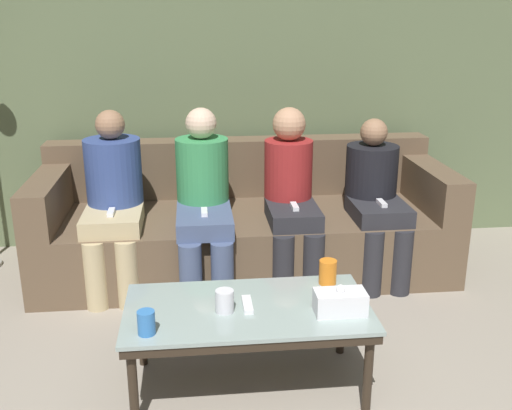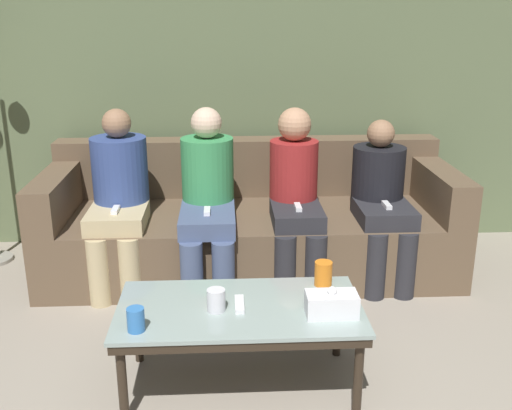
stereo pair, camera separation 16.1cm
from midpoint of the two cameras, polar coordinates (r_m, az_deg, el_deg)
wall_back at (r=4.29m, az=0.16°, el=13.46°), size 12.00×0.06×2.60m
couch at (r=3.97m, az=0.60°, el=-1.88°), size 2.62×0.95×0.80m
coffee_table at (r=2.69m, az=0.17°, el=-10.41°), size 1.08×0.57×0.41m
cup_near_left at (r=2.62m, az=-2.04°, el=-9.06°), size 0.08×0.08×0.10m
cup_near_right at (r=2.50m, az=-9.54°, el=-10.74°), size 0.07×0.07×0.10m
cup_far_center at (r=2.86m, az=8.05°, el=-6.51°), size 0.08×0.08×0.12m
tissue_box at (r=2.61m, az=9.00°, el=-9.31°), size 0.22×0.12×0.13m
game_remote at (r=2.67m, az=0.17°, el=-9.45°), size 0.04×0.15×0.02m
seated_person_left_end at (r=3.72m, az=-11.72°, el=1.04°), size 0.34×0.64×1.09m
seated_person_mid_left at (r=3.65m, az=-3.38°, el=0.97°), size 0.32×0.72×1.09m
seated_person_mid_right at (r=3.70m, az=5.01°, el=1.14°), size 0.31×0.63×1.08m
seated_person_right_end at (r=3.83m, az=13.03°, el=0.77°), size 0.33×0.63×1.00m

